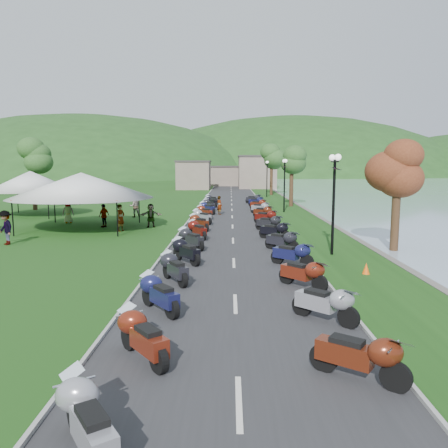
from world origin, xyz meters
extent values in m
cube|color=#2E2E30|center=(0.00, 40.00, 0.01)|extent=(7.00, 120.00, 0.02)
cube|color=gray|center=(-2.00, 85.00, 2.50)|extent=(18.00, 16.00, 5.00)
imported|color=slate|center=(-7.69, 25.78, 0.00)|extent=(0.73, 0.82, 1.85)
imported|color=slate|center=(-8.48, 33.82, 0.00)|extent=(1.05, 0.84, 1.90)
imported|color=slate|center=(-12.97, 20.56, 0.00)|extent=(1.30, 1.24, 1.97)
camera|label=1|loc=(-0.17, -3.84, 4.54)|focal=35.00mm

